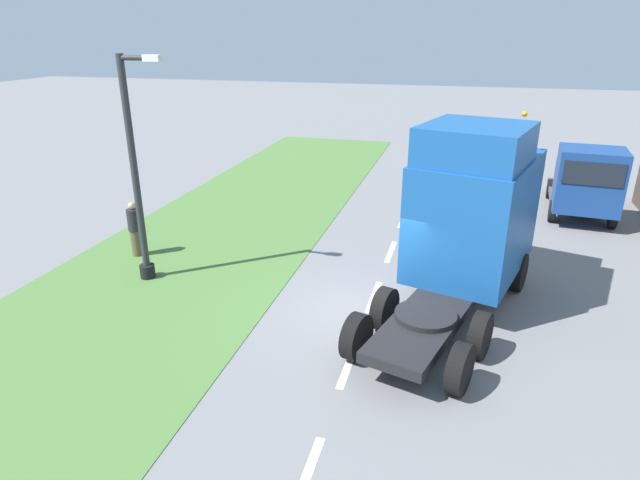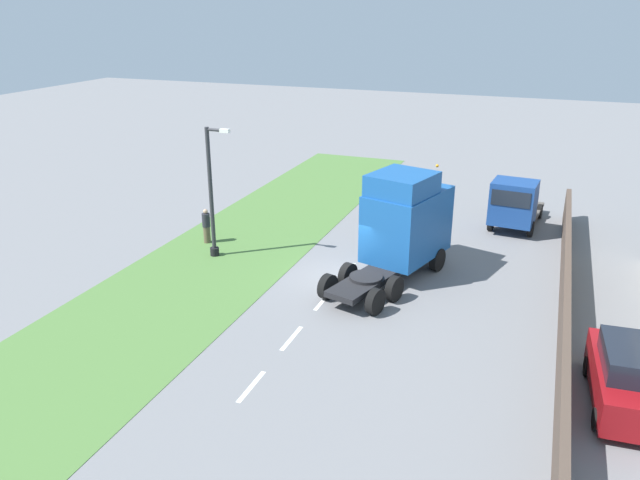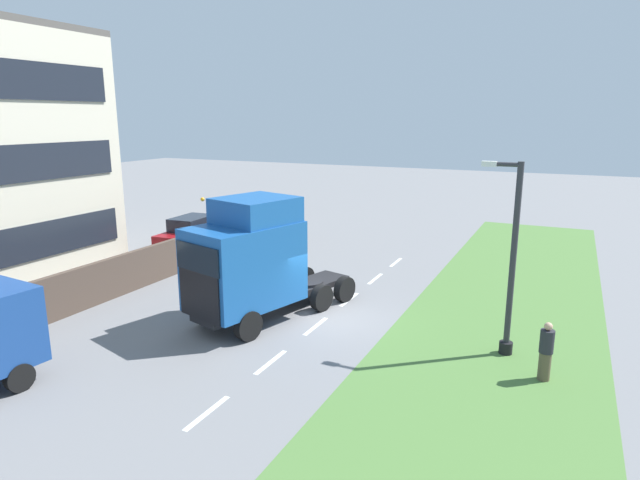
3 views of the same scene
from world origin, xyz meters
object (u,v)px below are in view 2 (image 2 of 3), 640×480
parked_car (628,377)px  lorry_cab (404,224)px  lamp_post (213,201)px  flatbed_truck (514,204)px  pedestrian (206,226)px

parked_car → lorry_cab: bearing=136.0°
parked_car → lamp_post: (-17.18, 6.07, 1.71)m
flatbed_truck → lorry_cab: bearing=66.3°
lamp_post → lorry_cab: bearing=7.5°
flatbed_truck → parked_car: flatbed_truck is taller
flatbed_truck → lamp_post: lamp_post is taller
parked_car → flatbed_truck: bearing=103.1°
lorry_cab → pedestrian: 10.05m
flatbed_truck → lamp_post: size_ratio=0.91×
parked_car → lamp_post: size_ratio=0.73×
parked_car → pedestrian: bearing=154.4°
lorry_cab → pedestrian: (-9.95, 0.22, -1.45)m
lorry_cab → lamp_post: 8.77m
lamp_post → pedestrian: (-1.26, 1.37, -1.84)m
flatbed_truck → pedestrian: size_ratio=3.15×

